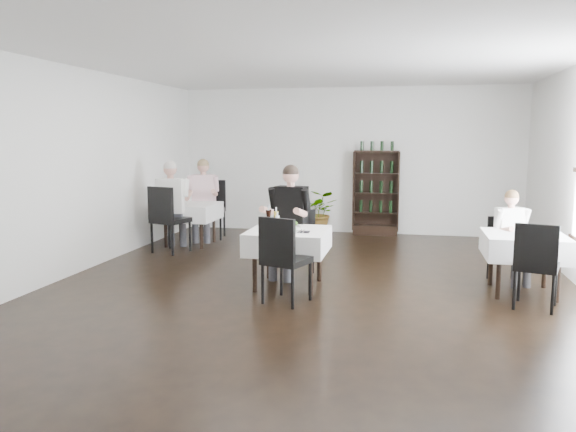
# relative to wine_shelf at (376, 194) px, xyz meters

# --- Properties ---
(room_shell) EXTENTS (9.00, 9.00, 9.00)m
(room_shell) POSITION_rel_wine_shelf_xyz_m (-0.60, -4.31, 0.65)
(room_shell) COLOR black
(room_shell) RESTS_ON ground
(wine_shelf) EXTENTS (0.90, 0.28, 1.75)m
(wine_shelf) POSITION_rel_wine_shelf_xyz_m (0.00, 0.00, 0.00)
(wine_shelf) COLOR black
(wine_shelf) RESTS_ON ground
(main_table) EXTENTS (1.03, 1.03, 0.77)m
(main_table) POSITION_rel_wine_shelf_xyz_m (-0.90, -4.31, -0.23)
(main_table) COLOR black
(main_table) RESTS_ON ground
(left_table) EXTENTS (0.98, 0.98, 0.77)m
(left_table) POSITION_rel_wine_shelf_xyz_m (-3.30, -1.81, -0.23)
(left_table) COLOR black
(left_table) RESTS_ON ground
(right_table) EXTENTS (0.98, 0.98, 0.77)m
(right_table) POSITION_rel_wine_shelf_xyz_m (2.10, -4.01, -0.23)
(right_table) COLOR black
(right_table) RESTS_ON ground
(potted_tree) EXTENTS (0.88, 0.78, 0.92)m
(potted_tree) POSITION_rel_wine_shelf_xyz_m (-1.15, -0.19, -0.39)
(potted_tree) COLOR #2A5A1E
(potted_tree) RESTS_ON ground
(main_chair_far) EXTENTS (0.56, 0.56, 0.95)m
(main_chair_far) POSITION_rel_wine_shelf_xyz_m (-0.84, -3.69, -0.31)
(main_chair_far) COLOR black
(main_chair_far) RESTS_ON ground
(main_chair_near) EXTENTS (0.62, 0.62, 1.06)m
(main_chair_near) POSITION_rel_wine_shelf_xyz_m (-0.80, -5.11, -0.24)
(main_chair_near) COLOR black
(main_chair_near) RESTS_ON ground
(left_chair_far) EXTENTS (0.60, 0.60, 1.14)m
(left_chair_far) POSITION_rel_wine_shelf_xyz_m (-3.17, -1.00, -0.20)
(left_chair_far) COLOR black
(left_chair_far) RESTS_ON ground
(left_chair_near) EXTENTS (0.66, 0.67, 1.16)m
(left_chair_near) POSITION_rel_wine_shelf_xyz_m (-3.40, -2.62, -0.18)
(left_chair_near) COLOR black
(left_chair_near) RESTS_ON ground
(right_chair_far) EXTENTS (0.50, 0.50, 0.89)m
(right_chair_far) POSITION_rel_wine_shelf_xyz_m (1.97, -3.37, -0.34)
(right_chair_far) COLOR black
(right_chair_far) RESTS_ON ground
(right_chair_near) EXTENTS (0.58, 0.59, 1.02)m
(right_chair_near) POSITION_rel_wine_shelf_xyz_m (2.10, -4.72, -0.26)
(right_chair_near) COLOR black
(right_chair_near) RESTS_ON ground
(diner_main) EXTENTS (0.65, 0.68, 1.60)m
(diner_main) POSITION_rel_wine_shelf_xyz_m (-1.01, -3.77, 0.08)
(diner_main) COLOR #3E3F46
(diner_main) RESTS_ON ground
(diner_left_far) EXTENTS (0.64, 0.67, 1.57)m
(diner_left_far) POSITION_rel_wine_shelf_xyz_m (-3.22, -1.32, 0.07)
(diner_left_far) COLOR #3E3F46
(diner_left_far) RESTS_ON ground
(diner_left_near) EXTENTS (0.64, 0.67, 1.58)m
(diner_left_near) POSITION_rel_wine_shelf_xyz_m (-3.42, -2.33, 0.07)
(diner_left_near) COLOR #3E3F46
(diner_left_near) RESTS_ON ground
(diner_right_far) EXTENTS (0.57, 0.60, 1.28)m
(diner_right_far) POSITION_rel_wine_shelf_xyz_m (2.04, -3.51, -0.10)
(diner_right_far) COLOR #3E3F46
(diner_right_far) RESTS_ON ground
(plate_far) EXTENTS (0.33, 0.33, 0.08)m
(plate_far) POSITION_rel_wine_shelf_xyz_m (-0.91, -4.11, -0.06)
(plate_far) COLOR white
(plate_far) RESTS_ON main_table
(plate_near) EXTENTS (0.22, 0.22, 0.07)m
(plate_near) POSITION_rel_wine_shelf_xyz_m (-0.84, -4.50, -0.06)
(plate_near) COLOR white
(plate_near) RESTS_ON main_table
(pilsner_dark) EXTENTS (0.08, 0.08, 0.34)m
(pilsner_dark) POSITION_rel_wine_shelf_xyz_m (-1.15, -4.40, 0.06)
(pilsner_dark) COLOR black
(pilsner_dark) RESTS_ON main_table
(pilsner_lager) EXTENTS (0.07, 0.07, 0.29)m
(pilsner_lager) POSITION_rel_wine_shelf_xyz_m (-1.09, -4.23, 0.04)
(pilsner_lager) COLOR gold
(pilsner_lager) RESTS_ON main_table
(coke_bottle) EXTENTS (0.06, 0.06, 0.23)m
(coke_bottle) POSITION_rel_wine_shelf_xyz_m (-1.06, -4.29, 0.01)
(coke_bottle) COLOR silver
(coke_bottle) RESTS_ON main_table
(napkin_cutlery) EXTENTS (0.20, 0.22, 0.02)m
(napkin_cutlery) POSITION_rel_wine_shelf_xyz_m (-0.69, -4.46, -0.07)
(napkin_cutlery) COLOR black
(napkin_cutlery) RESTS_ON main_table
(pepper_mill) EXTENTS (0.05, 0.05, 0.10)m
(pepper_mill) POSITION_rel_wine_shelf_xyz_m (2.28, -3.93, -0.03)
(pepper_mill) COLOR black
(pepper_mill) RESTS_ON right_table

